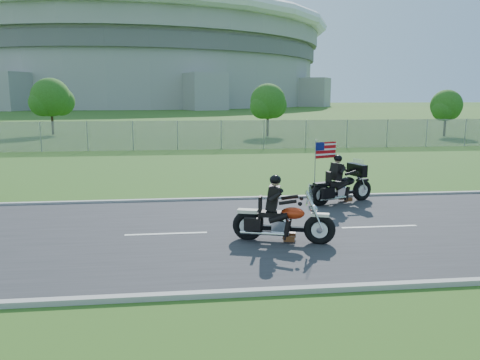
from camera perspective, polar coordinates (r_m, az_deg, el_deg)
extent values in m
plane|color=#214F18|center=(12.93, -0.04, -6.46)|extent=(420.00, 420.00, 0.00)
cube|color=#28282B|center=(12.92, -0.04, -6.37)|extent=(120.00, 8.00, 0.04)
cube|color=#9E9B93|center=(16.81, -1.61, -2.32)|extent=(120.00, 0.18, 0.12)
cube|color=#9E9B93|center=(9.14, 2.93, -13.47)|extent=(120.00, 0.18, 0.12)
cube|color=gray|center=(32.61, -12.92, 5.28)|extent=(60.00, 0.03, 2.00)
cylinder|color=#A3A099|center=(183.35, -12.66, 12.07)|extent=(130.00, 130.00, 20.00)
cylinder|color=#605E5B|center=(183.72, -12.75, 14.25)|extent=(132.00, 132.00, 4.00)
cylinder|color=#A3A099|center=(184.25, -12.83, 16.11)|extent=(134.00, 134.00, 6.00)
torus|color=white|center=(184.71, -12.88, 17.35)|extent=(140.40, 140.40, 4.40)
cylinder|color=#382316|center=(43.01, 3.39, 7.04)|extent=(0.22, 0.22, 2.52)
sphere|color=#274C14|center=(42.94, 3.42, 9.56)|extent=(3.20, 3.20, 3.20)
sphere|color=#274C14|center=(43.53, 4.14, 9.08)|extent=(2.40, 2.40, 2.40)
sphere|color=#274C14|center=(42.46, 2.75, 8.95)|extent=(2.24, 2.24, 2.24)
cylinder|color=#382316|center=(48.03, -21.92, 6.83)|extent=(0.22, 0.22, 2.80)
sphere|color=#274C14|center=(47.98, -22.09, 9.33)|extent=(3.60, 3.60, 3.60)
sphere|color=#274C14|center=(48.32, -21.05, 8.92)|extent=(2.70, 2.70, 2.70)
sphere|color=#274C14|center=(47.72, -22.93, 8.67)|extent=(2.52, 2.52, 2.52)
cylinder|color=#382316|center=(46.67, 23.70, 6.28)|extent=(0.22, 0.22, 2.24)
sphere|color=#274C14|center=(46.61, 23.85, 8.33)|extent=(2.80, 2.80, 2.80)
sphere|color=#274C14|center=(47.26, 24.16, 7.94)|extent=(2.10, 2.10, 2.10)
sphere|color=#274C14|center=(46.07, 23.50, 7.85)|extent=(1.96, 1.96, 1.96)
torus|color=black|center=(11.97, 9.67, -5.96)|extent=(0.82, 0.42, 0.80)
torus|color=black|center=(12.13, 0.94, -5.58)|extent=(0.82, 0.42, 0.80)
ellipsoid|color=#B8290D|center=(11.90, 6.45, -4.04)|extent=(0.68, 0.51, 0.30)
cube|color=black|center=(11.96, 3.76, -4.13)|extent=(0.66, 0.49, 0.13)
cube|color=black|center=(11.86, 4.04, -2.17)|extent=(0.38, 0.49, 0.59)
sphere|color=black|center=(11.76, 4.33, 0.03)|extent=(0.37, 0.37, 0.29)
cube|color=silver|center=(11.76, 8.60, -1.67)|extent=(0.19, 0.49, 0.43)
torus|color=black|center=(17.16, 14.63, -1.21)|extent=(0.80, 0.44, 0.78)
torus|color=black|center=(16.06, 9.77, -1.80)|extent=(0.80, 0.44, 0.78)
ellipsoid|color=black|center=(16.67, 12.96, -0.14)|extent=(0.67, 0.52, 0.30)
cube|color=black|center=(16.34, 11.46, -0.44)|extent=(0.65, 0.49, 0.13)
cube|color=black|center=(16.30, 11.66, 1.00)|extent=(0.38, 0.48, 0.58)
sphere|color=black|center=(16.26, 11.86, 2.59)|extent=(0.36, 0.36, 0.29)
cube|color=black|center=(16.86, 14.07, 1.21)|extent=(0.51, 0.87, 0.42)
cube|color=#B70C11|center=(16.17, 10.41, 3.61)|extent=(0.80, 0.31, 0.55)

